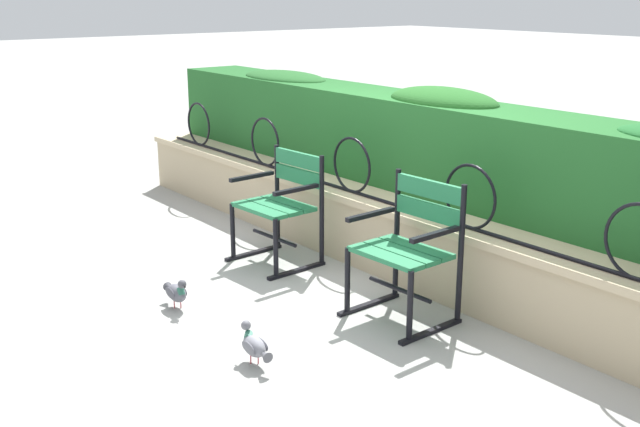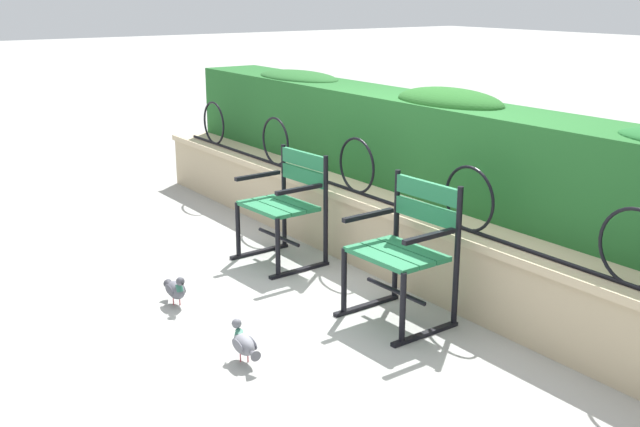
{
  "view_description": "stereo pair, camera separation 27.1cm",
  "coord_description": "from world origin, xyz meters",
  "px_view_note": "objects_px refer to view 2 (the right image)",
  "views": [
    {
      "loc": [
        3.88,
        -2.92,
        1.97
      ],
      "look_at": [
        0.0,
        0.07,
        0.55
      ],
      "focal_mm": 43.29,
      "sensor_mm": 36.0,
      "label": 1
    },
    {
      "loc": [
        4.04,
        -2.71,
        1.97
      ],
      "look_at": [
        0.0,
        0.07,
        0.55
      ],
      "focal_mm": 43.29,
      "sensor_mm": 36.0,
      "label": 2
    }
  ],
  "objects_px": {
    "pigeon_near_chairs": "(244,344)",
    "park_chair_right": "(406,247)",
    "pigeon_far_side": "(176,289)",
    "park_chair_left": "(286,202)"
  },
  "relations": [
    {
      "from": "park_chair_left",
      "to": "pigeon_far_side",
      "type": "relative_size",
      "value": 2.87
    },
    {
      "from": "pigeon_far_side",
      "to": "pigeon_near_chairs",
      "type": "bearing_deg",
      "value": -1.71
    },
    {
      "from": "pigeon_near_chairs",
      "to": "pigeon_far_side",
      "type": "xyz_separation_m",
      "value": [
        -0.96,
        0.03,
        0.0
      ]
    },
    {
      "from": "park_chair_left",
      "to": "pigeon_near_chairs",
      "type": "bearing_deg",
      "value": -40.14
    },
    {
      "from": "park_chair_left",
      "to": "pigeon_near_chairs",
      "type": "distance_m",
      "value": 1.72
    },
    {
      "from": "pigeon_far_side",
      "to": "park_chair_right",
      "type": "bearing_deg",
      "value": 47.41
    },
    {
      "from": "park_chair_left",
      "to": "pigeon_far_side",
      "type": "distance_m",
      "value": 1.16
    },
    {
      "from": "pigeon_near_chairs",
      "to": "park_chair_right",
      "type": "bearing_deg",
      "value": 88.02
    },
    {
      "from": "park_chair_left",
      "to": "pigeon_far_side",
      "type": "height_order",
      "value": "park_chair_left"
    },
    {
      "from": "park_chair_left",
      "to": "park_chair_right",
      "type": "relative_size",
      "value": 0.95
    }
  ]
}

